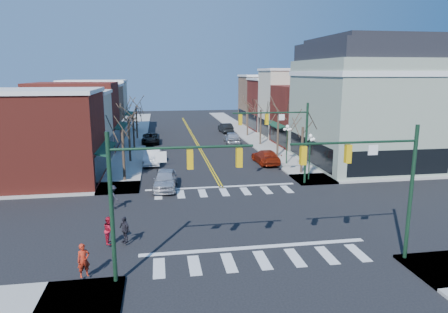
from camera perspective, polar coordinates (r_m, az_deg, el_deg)
name	(u,v)px	position (r m, az deg, el deg)	size (l,w,h in m)	color
ground	(239,219)	(27.39, 2.18, -8.86)	(160.00, 160.00, 0.00)	black
sidewalk_left	(128,160)	(46.24, -13.57, -0.46)	(3.50, 70.00, 0.15)	#9E9B93
sidewalk_right	(278,155)	(48.15, 7.66, 0.25)	(3.50, 70.00, 0.15)	#9E9B93
bldg_left_brick_a	(41,139)	(38.68, -24.73, 2.32)	(10.00, 8.50, 8.00)	maroon
bldg_left_stucco_a	(61,129)	(46.15, -22.23, 3.60)	(10.00, 7.00, 7.50)	beige
bldg_left_brick_b	(76,117)	(53.87, -20.43, 5.34)	(10.00, 9.00, 8.50)	maroon
bldg_left_tan	(87,113)	(61.98, -18.99, 5.88)	(10.00, 7.50, 7.80)	#9F7657
bldg_left_stucco_b	(95,107)	(69.59, -17.96, 6.70)	(10.00, 8.00, 8.20)	beige
bldg_right_brick_a	(314,116)	(55.17, 12.79, 5.67)	(10.00, 8.50, 8.00)	maroon
bldg_right_stucco	(295,104)	(62.30, 10.16, 7.38)	(10.00, 7.00, 10.00)	beige
bldg_right_brick_b	(281,105)	(69.45, 8.08, 7.27)	(10.00, 8.00, 8.50)	maroon
bldg_right_tan	(268,101)	(77.09, 6.30, 7.95)	(10.00, 8.00, 9.00)	#9F7657
victorian_corner	(365,102)	(45.23, 19.48, 7.36)	(12.25, 14.25, 13.30)	gray
traffic_mast_near_left	(152,185)	(18.38, -10.19, -4.06)	(6.60, 0.28, 7.20)	#14331E
traffic_mast_near_right	(379,175)	(21.27, 21.25, -2.51)	(6.60, 0.28, 7.20)	#14331E
traffic_mast_far_right	(286,132)	(34.57, 8.84, 3.45)	(6.60, 0.28, 7.20)	#14331E
lamppost_corner	(310,149)	(36.77, 12.16, 1.06)	(0.36, 0.36, 4.33)	#14331E
lamppost_midblock	(287,138)	(42.79, 9.01, 2.68)	(0.36, 0.36, 4.33)	#14331E
tree_left_a	(124,156)	(36.96, -14.16, 0.10)	(0.24, 0.24, 4.76)	#382B21
tree_left_b	(129,140)	(44.78, -13.36, 2.34)	(0.24, 0.24, 5.04)	#382B21
tree_left_c	(134,132)	(52.71, -12.78, 3.50)	(0.24, 0.24, 4.55)	#382B21
tree_left_d	(137,123)	(60.61, -12.36, 4.74)	(0.24, 0.24, 4.90)	#382B21
tree_right_a	(302,151)	(39.25, 11.07, 0.81)	(0.24, 0.24, 4.62)	#382B21
tree_right_b	(278,135)	(46.67, 7.69, 3.02)	(0.24, 0.24, 5.18)	#382B21
tree_right_c	(260,128)	(54.31, 5.23, 4.13)	(0.24, 0.24, 4.83)	#382B21
tree_right_d	(248,120)	(62.02, 3.38, 5.19)	(0.24, 0.24, 4.97)	#382B21
car_left_near	(165,179)	(34.26, -8.41, -3.26)	(1.94, 4.82, 1.64)	silver
car_left_mid	(152,157)	(43.72, -10.21, -0.03)	(1.72, 4.94, 1.63)	white
car_left_far	(151,138)	(56.60, -10.43, 2.56)	(2.37, 5.14, 1.43)	black
car_right_near	(266,157)	(43.51, 6.00, -0.03)	(2.13, 5.23, 1.52)	#98240D
car_right_mid	(232,138)	(55.45, 1.15, 2.71)	(2.04, 5.06, 1.72)	silver
car_right_far	(226,128)	(66.04, 0.22, 4.12)	(1.64, 4.70, 1.55)	black
pedestrian_red_a	(84,260)	(20.66, -19.43, -13.81)	(0.60, 0.39, 1.65)	#AD2412
pedestrian_red_b	(109,230)	(23.92, -16.05, -10.07)	(0.77, 0.60, 1.59)	#AF1228
pedestrian_dark_a	(125,229)	(23.81, -14.02, -10.08)	(0.92, 0.38, 1.57)	#23212A
pedestrian_dark_b	(113,196)	(29.91, -15.60, -5.51)	(1.07, 0.62, 1.66)	#22222A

